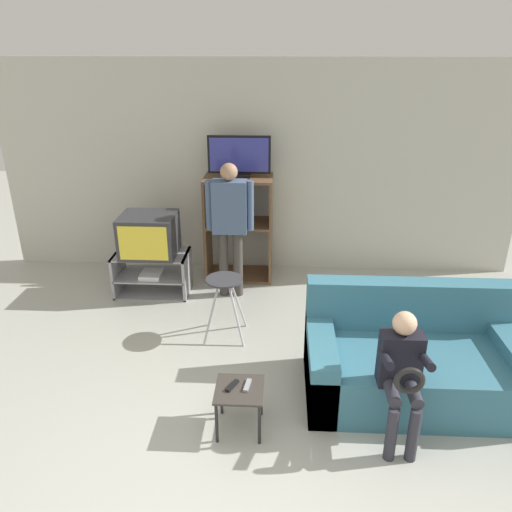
{
  "coord_description": "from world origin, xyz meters",
  "views": [
    {
      "loc": [
        0.28,
        -2.13,
        2.73
      ],
      "look_at": [
        0.06,
        2.15,
        0.9
      ],
      "focal_mm": 35.0,
      "sensor_mm": 36.0,
      "label": 1
    }
  ],
  "objects_px": {
    "tv_stand": "(153,273)",
    "person_standing_adult": "(230,218)",
    "remote_control_white": "(247,385)",
    "couch": "(413,362)",
    "snack_table": "(240,395)",
    "person_seated_child": "(402,369)",
    "media_shelf": "(239,227)",
    "folding_stool": "(224,289)",
    "television_flat": "(239,157)",
    "remote_control_black": "(232,386)",
    "television_main": "(149,235)"
  },
  "relations": [
    {
      "from": "television_main",
      "to": "remote_control_white",
      "type": "xyz_separation_m",
      "value": [
        1.27,
        -2.19,
        -0.35
      ]
    },
    {
      "from": "remote_control_black",
      "to": "remote_control_white",
      "type": "xyz_separation_m",
      "value": [
        0.11,
        0.01,
        0.0
      ]
    },
    {
      "from": "remote_control_white",
      "to": "tv_stand",
      "type": "bearing_deg",
      "value": 128.66
    },
    {
      "from": "folding_stool",
      "to": "person_seated_child",
      "type": "distance_m",
      "value": 1.95
    },
    {
      "from": "snack_table",
      "to": "couch",
      "type": "height_order",
      "value": "couch"
    },
    {
      "from": "media_shelf",
      "to": "person_seated_child",
      "type": "bearing_deg",
      "value": -63.36
    },
    {
      "from": "snack_table",
      "to": "person_seated_child",
      "type": "xyz_separation_m",
      "value": [
        1.16,
        -0.03,
        0.29
      ]
    },
    {
      "from": "tv_stand",
      "to": "person_standing_adult",
      "type": "relative_size",
      "value": 0.55
    },
    {
      "from": "snack_table",
      "to": "person_standing_adult",
      "type": "bearing_deg",
      "value": 97.23
    },
    {
      "from": "snack_table",
      "to": "person_seated_child",
      "type": "bearing_deg",
      "value": -1.56
    },
    {
      "from": "television_flat",
      "to": "couch",
      "type": "relative_size",
      "value": 0.42
    },
    {
      "from": "remote_control_black",
      "to": "person_seated_child",
      "type": "height_order",
      "value": "person_seated_child"
    },
    {
      "from": "snack_table",
      "to": "remote_control_white",
      "type": "distance_m",
      "value": 0.09
    },
    {
      "from": "tv_stand",
      "to": "television_main",
      "type": "relative_size",
      "value": 1.38
    },
    {
      "from": "remote_control_white",
      "to": "television_flat",
      "type": "bearing_deg",
      "value": 104.43
    },
    {
      "from": "snack_table",
      "to": "person_standing_adult",
      "type": "distance_m",
      "value": 2.32
    },
    {
      "from": "folding_stool",
      "to": "remote_control_white",
      "type": "xyz_separation_m",
      "value": [
        0.31,
        -1.28,
        -0.15
      ]
    },
    {
      "from": "folding_stool",
      "to": "person_seated_child",
      "type": "xyz_separation_m",
      "value": [
        1.41,
        -1.35,
        0.08
      ]
    },
    {
      "from": "remote_control_black",
      "to": "remote_control_white",
      "type": "relative_size",
      "value": 1.0
    },
    {
      "from": "tv_stand",
      "to": "remote_control_black",
      "type": "height_order",
      "value": "tv_stand"
    },
    {
      "from": "tv_stand",
      "to": "remote_control_white",
      "type": "relative_size",
      "value": 5.93
    },
    {
      "from": "media_shelf",
      "to": "folding_stool",
      "type": "relative_size",
      "value": 2.0
    },
    {
      "from": "media_shelf",
      "to": "remote_control_black",
      "type": "xyz_separation_m",
      "value": [
        0.17,
        -2.72,
        -0.28
      ]
    },
    {
      "from": "folding_stool",
      "to": "remote_control_white",
      "type": "bearing_deg",
      "value": -76.39
    },
    {
      "from": "media_shelf",
      "to": "television_flat",
      "type": "bearing_deg",
      "value": 53.97
    },
    {
      "from": "television_main",
      "to": "couch",
      "type": "xyz_separation_m",
      "value": [
        2.61,
        -1.7,
        -0.44
      ]
    },
    {
      "from": "remote_control_black",
      "to": "couch",
      "type": "xyz_separation_m",
      "value": [
        1.46,
        0.5,
        -0.09
      ]
    },
    {
      "from": "tv_stand",
      "to": "couch",
      "type": "distance_m",
      "value": 3.12
    },
    {
      "from": "television_flat",
      "to": "remote_control_white",
      "type": "bearing_deg",
      "value": -84.29
    },
    {
      "from": "media_shelf",
      "to": "person_standing_adult",
      "type": "bearing_deg",
      "value": -95.87
    },
    {
      "from": "remote_control_white",
      "to": "person_seated_child",
      "type": "distance_m",
      "value": 1.13
    },
    {
      "from": "folding_stool",
      "to": "remote_control_white",
      "type": "distance_m",
      "value": 1.33
    },
    {
      "from": "tv_stand",
      "to": "person_seated_child",
      "type": "distance_m",
      "value": 3.29
    },
    {
      "from": "couch",
      "to": "remote_control_black",
      "type": "bearing_deg",
      "value": -160.99
    },
    {
      "from": "couch",
      "to": "person_standing_adult",
      "type": "bearing_deg",
      "value": 134.88
    },
    {
      "from": "remote_control_white",
      "to": "television_main",
      "type": "bearing_deg",
      "value": 128.74
    },
    {
      "from": "tv_stand",
      "to": "media_shelf",
      "type": "bearing_deg",
      "value": 27.31
    },
    {
      "from": "media_shelf",
      "to": "television_flat",
      "type": "xyz_separation_m",
      "value": [
        0.01,
        0.02,
        0.86
      ]
    },
    {
      "from": "person_seated_child",
      "to": "snack_table",
      "type": "bearing_deg",
      "value": 178.44
    },
    {
      "from": "television_flat",
      "to": "folding_stool",
      "type": "xyz_separation_m",
      "value": [
        -0.04,
        -1.44,
        -0.99
      ]
    },
    {
      "from": "media_shelf",
      "to": "folding_stool",
      "type": "xyz_separation_m",
      "value": [
        -0.03,
        -1.42,
        -0.13
      ]
    },
    {
      "from": "tv_stand",
      "to": "remote_control_black",
      "type": "bearing_deg",
      "value": -62.43
    },
    {
      "from": "television_main",
      "to": "remote_control_white",
      "type": "height_order",
      "value": "television_main"
    },
    {
      "from": "television_flat",
      "to": "remote_control_black",
      "type": "height_order",
      "value": "television_flat"
    },
    {
      "from": "media_shelf",
      "to": "remote_control_white",
      "type": "bearing_deg",
      "value": -83.97
    },
    {
      "from": "tv_stand",
      "to": "remote_control_white",
      "type": "bearing_deg",
      "value": -60.05
    },
    {
      "from": "tv_stand",
      "to": "couch",
      "type": "height_order",
      "value": "couch"
    },
    {
      "from": "snack_table",
      "to": "couch",
      "type": "bearing_deg",
      "value": 20.4
    },
    {
      "from": "remote_control_black",
      "to": "couch",
      "type": "height_order",
      "value": "couch"
    },
    {
      "from": "television_flat",
      "to": "person_standing_adult",
      "type": "xyz_separation_m",
      "value": [
        -0.07,
        -0.54,
        -0.57
      ]
    }
  ]
}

